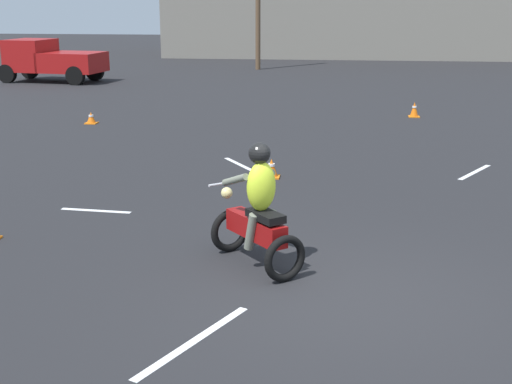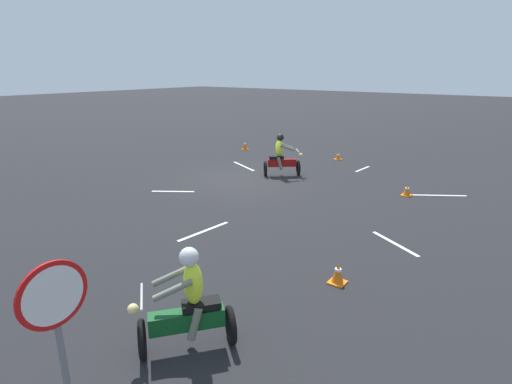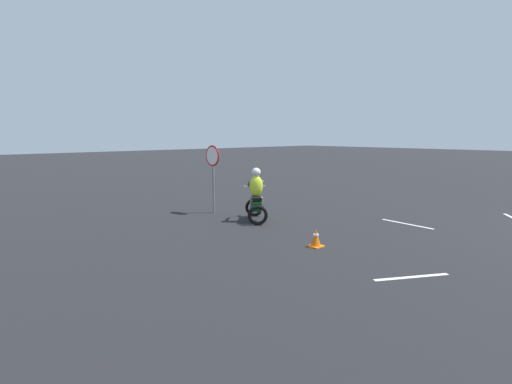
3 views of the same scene
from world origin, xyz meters
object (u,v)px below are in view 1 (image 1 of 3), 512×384
(traffic_cone_far_right, at_px, (91,118))
(traffic_cone_far_center, at_px, (414,110))
(pickup_truck, at_px, (50,59))
(traffic_cone_mid_center, at_px, (272,168))
(motorcycle_rider_foreground, at_px, (257,213))

(traffic_cone_far_right, bearing_deg, traffic_cone_far_center, 13.93)
(pickup_truck, xyz_separation_m, traffic_cone_far_right, (5.16, -9.74, -0.77))
(traffic_cone_mid_center, xyz_separation_m, traffic_cone_far_center, (3.44, 7.79, 0.03))
(motorcycle_rider_foreground, distance_m, traffic_cone_mid_center, 4.81)
(traffic_cone_far_right, bearing_deg, pickup_truck, 117.92)
(traffic_cone_mid_center, bearing_deg, traffic_cone_far_center, 66.15)
(pickup_truck, bearing_deg, traffic_cone_far_right, -144.52)
(traffic_cone_mid_center, distance_m, traffic_cone_far_right, 7.89)
(motorcycle_rider_foreground, bearing_deg, traffic_cone_far_right, 79.69)
(motorcycle_rider_foreground, distance_m, traffic_cone_far_right, 11.90)
(traffic_cone_far_right, distance_m, traffic_cone_far_center, 9.33)
(motorcycle_rider_foreground, relative_size, traffic_cone_far_right, 5.18)
(pickup_truck, distance_m, traffic_cone_far_center, 16.09)
(pickup_truck, bearing_deg, motorcycle_rider_foreground, -143.55)
(motorcycle_rider_foreground, bearing_deg, pickup_truck, 78.79)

